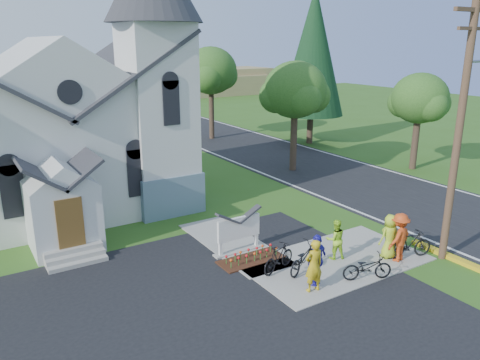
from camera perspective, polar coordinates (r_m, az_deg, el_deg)
ground at (r=17.47m, az=8.95°, el=-11.58°), size 120.00×120.00×0.00m
road at (r=34.37m, az=5.30°, el=2.73°), size 8.00×90.00×0.02m
sidewalk at (r=18.71m, az=11.48°, el=-9.65°), size 7.00×4.00×0.05m
church at (r=24.62m, az=-20.71°, el=8.66°), size 12.35×12.00×13.00m
church_sign at (r=18.71m, az=-0.16°, el=-5.93°), size 2.20×0.40×1.70m
flower_bed at (r=18.42m, az=1.34°, el=-9.69°), size 2.60×1.10×0.07m
utility_pole at (r=18.81m, az=25.37°, el=6.48°), size 3.45×0.28×10.00m
tree_road_near at (r=30.24m, az=6.75°, el=10.80°), size 4.00×4.00×7.05m
tree_road_mid at (r=40.47m, az=-3.58°, el=13.12°), size 4.40×4.40×7.80m
tree_road_far at (r=32.55m, az=21.06°, el=9.21°), size 3.60×3.60×6.30m
conifer at (r=38.87m, az=8.91°, el=15.19°), size 5.20×5.20×12.40m
distant_hills at (r=69.43m, az=-20.96°, el=10.52°), size 61.00×10.00×5.60m
cyclist_0 at (r=16.08m, az=8.98°, el=-10.27°), size 0.72×0.51×1.86m
bike_0 at (r=17.53m, az=7.78°, el=-9.36°), size 2.07×1.38×1.03m
cyclist_1 at (r=18.55m, az=11.55°, el=-7.08°), size 0.94×0.84×1.60m
bike_1 at (r=17.41m, az=4.73°, el=-9.42°), size 1.80×0.97×1.04m
cyclist_2 at (r=16.50m, az=9.36°, el=-9.56°), size 1.18×0.80×1.86m
bike_2 at (r=17.38m, az=15.24°, el=-10.22°), size 1.89×1.30×0.94m
cyclist_3 at (r=18.96m, az=18.85°, el=-6.62°), size 1.34×0.92×1.91m
bike_3 at (r=19.48m, az=19.99°, el=-7.37°), size 1.94×1.11×1.12m
cyclist_4 at (r=19.12m, az=17.79°, el=-6.55°), size 0.92×0.66×1.77m
bike_4 at (r=20.50m, az=18.78°, el=-6.34°), size 1.86×1.29×0.93m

